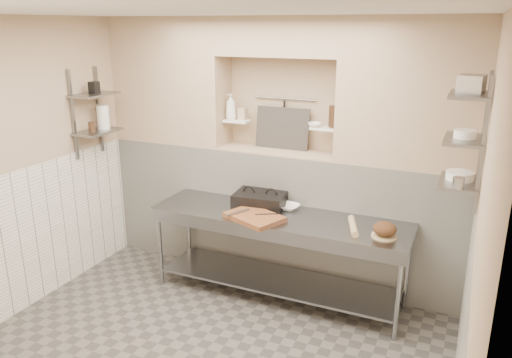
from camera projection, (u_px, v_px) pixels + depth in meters
The scene contains 47 objects.
ceiling at pixel (187, 4), 3.41m from camera, with size 4.00×3.90×0.10m, color silver.
wall_left at pixel (5, 172), 4.65m from camera, with size 0.10×3.90×2.80m, color tan.
wall_right at pixel (485, 250), 3.05m from camera, with size 0.10×3.90×2.80m, color tan.
wall_back at pixel (287, 147), 5.59m from camera, with size 4.00×0.10×2.80m, color tan.
backwall_lower at pixel (278, 213), 5.58m from camera, with size 4.00×0.40×1.40m, color white.
alcove_sill at pixel (279, 151), 5.37m from camera, with size 1.30×0.40×0.02m, color tan.
backwall_pillar_left at pixel (171, 81), 5.68m from camera, with size 1.35×0.40×1.40m, color tan.
backwall_pillar_right at pixel (412, 93), 4.65m from camera, with size 1.35×0.40×1.40m, color tan.
backwall_header at pixel (280, 36), 5.01m from camera, with size 1.30×0.40×0.40m, color tan.
wainscot_left at pixel (20, 242), 4.83m from camera, with size 0.02×3.90×1.40m, color white.
wainscot_right at pixel (460, 345), 3.28m from camera, with size 0.02×3.90×1.40m, color white.
alcove_shelf_left at pixel (237, 121), 5.48m from camera, with size 0.28×0.16×0.03m, color white.
alcove_shelf_right at pixel (324, 128), 5.09m from camera, with size 0.28×0.16×0.03m, color white.
utensil_rail at pixel (285, 99), 5.36m from camera, with size 0.02×0.02×0.70m, color gray.
hanging_steel at pixel (284, 115), 5.39m from camera, with size 0.02×0.02×0.30m, color black.
splash_panel at pixel (282, 128), 5.39m from camera, with size 0.60×0.02×0.45m, color #383330.
shelf_rail_left_a at pixel (99, 110), 5.59m from camera, with size 0.03×0.03×0.95m, color slate.
shelf_rail_left_b at pixel (73, 115), 5.24m from camera, with size 0.03×0.03×0.95m, color slate.
wall_shelf_left_lower at pixel (98, 132), 5.42m from camera, with size 0.30×0.50×0.03m, color slate.
wall_shelf_left_upper at pixel (94, 95), 5.30m from camera, with size 0.30×0.50×0.03m, color slate.
shelf_rail_right_a at pixel (483, 136), 4.03m from camera, with size 0.03×0.03×1.05m, color slate.
shelf_rail_right_b at pixel (483, 147), 3.68m from camera, with size 0.03×0.03×1.05m, color slate.
wall_shelf_right_lower at pixel (459, 182), 4.01m from camera, with size 0.30×0.50×0.03m, color slate.
wall_shelf_right_mid at pixel (464, 140), 3.91m from camera, with size 0.30×0.50×0.03m, color slate.
wall_shelf_right_upper at pixel (470, 95), 3.80m from camera, with size 0.30×0.50×0.03m, color slate.
prep_table at pixel (278, 240), 5.01m from camera, with size 2.60×0.70×0.90m.
panini_press at pixel (260, 200), 5.19m from camera, with size 0.55×0.43×0.14m.
cutting_board at pixel (254, 217), 4.84m from camera, with size 0.53×0.37×0.05m, color brown.
knife_blade at pixel (267, 214), 4.85m from camera, with size 0.24×0.03×0.01m, color gray.
tongs at pixel (238, 212), 4.87m from camera, with size 0.02×0.02×0.27m, color gray.
mixing_bowl at pixel (289, 207), 5.10m from camera, with size 0.22×0.22×0.05m, color white.
rolling_pin at pixel (353, 226), 4.61m from camera, with size 0.06×0.06×0.41m, color tan.
bread_board at pixel (384, 236), 4.45m from camera, with size 0.23×0.23×0.01m, color tan.
bread_loaf at pixel (385, 229), 4.43m from camera, with size 0.21×0.21×0.13m, color #4C2D19.
bottle_soap at pixel (231, 107), 5.43m from camera, with size 0.11×0.11×0.28m, color white.
jar_alcove at pixel (243, 114), 5.47m from camera, with size 0.08×0.08×0.13m, color tan.
bowl_alcove at pixel (315, 125), 5.09m from camera, with size 0.14×0.14×0.04m, color white.
condiment_a at pixel (333, 117), 5.00m from camera, with size 0.06×0.06×0.23m, color #362113.
condiment_b at pixel (331, 116), 5.05m from camera, with size 0.05×0.05×0.22m, color #362113.
condiment_c at pixel (334, 122), 5.04m from camera, with size 0.06×0.06×0.11m, color white.
jug_left at pixel (103, 117), 5.47m from camera, with size 0.13×0.13×0.26m, color white.
jar_left at pixel (92, 127), 5.33m from camera, with size 0.07×0.07×0.11m, color #362113.
box_left_upper at pixel (94, 87), 5.28m from camera, with size 0.09×0.09×0.12m, color black.
bowl_right at pixel (460, 176), 4.03m from camera, with size 0.22×0.22×0.07m, color white.
canister_right at pixel (458, 183), 3.81m from camera, with size 0.09×0.09×0.09m, color gray.
bowl_right_mid at pixel (465, 134), 3.90m from camera, with size 0.17×0.17×0.06m, color white.
basket_right at pixel (471, 84), 3.77m from camera, with size 0.18×0.22×0.14m, color gray.
Camera 1 is at (1.91, -3.11, 2.72)m, focal length 35.00 mm.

